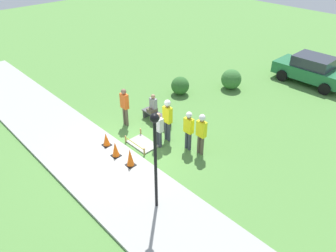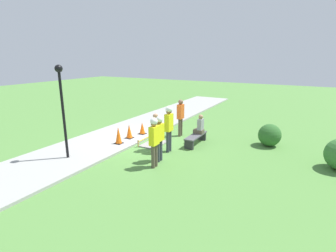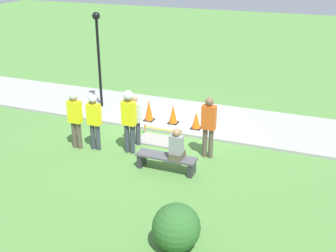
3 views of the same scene
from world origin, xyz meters
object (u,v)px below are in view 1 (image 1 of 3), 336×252
Objects in this scene: traffic_cone_sidewalk_edge at (130,157)px; lamppost_near at (155,148)px; park_bench at (157,117)px; bystander_in_orange_shirt at (125,105)px; worker_assistant at (201,131)px; worker_trainee at (189,127)px; parked_car_green at (312,69)px; worker_supervisor at (167,116)px; traffic_cone_near_patch at (106,139)px; bystander_in_gray_shirt at (159,128)px; person_seated_on_bench at (153,105)px; traffic_cone_far_patch at (115,149)px.

lamppost_near reaches higher than traffic_cone_sidewalk_edge.
bystander_in_orange_shirt is (-0.83, -1.20, 0.75)m from park_bench.
worker_assistant is 1.04× the size of worker_trainee.
parked_car_green is (-0.29, 9.97, -0.29)m from worker_assistant.
traffic_cone_sidewalk_edge is at bearing -80.01° from worker_supervisor.
parked_car_green is at bearing 71.64° from bystander_in_orange_shirt.
traffic_cone_near_patch is 0.33× the size of worker_trainee.
park_bench is at bearing -106.69° from parked_car_green.
worker_assistant is 3.72m from lamppost_near.
worker_trainee is at bearing 9.30° from worker_supervisor.
traffic_cone_near_patch is 0.30× the size of worker_supervisor.
bystander_in_gray_shirt is at bearing -150.06° from worker_assistant.
person_seated_on_bench reaches higher than traffic_cone_sidewalk_edge.
worker_supervisor is 2.33m from bystander_in_orange_shirt.
parked_car_green is at bearing 83.39° from bystander_in_gray_shirt.
parked_car_green is at bearing 85.75° from traffic_cone_sidewalk_edge.
worker_supervisor is 1.09m from worker_trainee.
bystander_in_orange_shirt reaches higher than park_bench.
lamppost_near is (4.43, -3.68, 1.64)m from person_seated_on_bench.
park_bench is 0.40× the size of parked_car_green.
worker_trainee reaches higher than person_seated_on_bench.
bystander_in_orange_shirt is (-3.32, -0.75, 0.01)m from worker_trainee.
traffic_cone_sidewalk_edge is 2.49m from worker_supervisor.
worker_supervisor is 1.22× the size of bystander_in_gray_shirt.
worker_supervisor is (-0.41, 2.34, 0.72)m from traffic_cone_sidewalk_edge.
parked_car_green is at bearing 72.15° from person_seated_on_bench.
traffic_cone_sidewalk_edge is at bearing 163.80° from lamppost_near.
parked_car_green is at bearing 77.86° from traffic_cone_near_patch.
bystander_in_orange_shirt reaches higher than person_seated_on_bench.
bystander_in_gray_shirt reaches higher than traffic_cone_sidewalk_edge.
person_seated_on_bench is at bearing 140.28° from lamppost_near.
person_seated_on_bench reaches higher than traffic_cone_near_patch.
lamppost_near is at bearing -16.20° from traffic_cone_sidewalk_edge.
worker_supervisor is at bearing -21.18° from person_seated_on_bench.
worker_assistant is (3.07, -0.32, 0.80)m from park_bench.
bystander_in_orange_shirt reaches higher than parked_car_green.
traffic_cone_near_patch is 2.26m from bystander_in_gray_shirt.
traffic_cone_sidewalk_edge reaches higher than traffic_cone_far_patch.
worker_assistant is (2.11, 2.71, 0.68)m from traffic_cone_far_patch.
lamppost_near is (4.11, -3.63, 2.12)m from park_bench.
lamppost_near reaches higher than bystander_in_gray_shirt.
bystander_in_orange_shirt is (-0.51, -1.25, 0.27)m from person_seated_on_bench.
traffic_cone_far_patch is 0.34× the size of worker_supervisor.
worker_trainee reaches higher than traffic_cone_sidewalk_edge.
worker_supervisor is 0.47× the size of parked_car_green.
worker_trainee is (0.66, 2.52, 0.58)m from traffic_cone_sidewalk_edge.
bystander_in_gray_shirt is (1.44, 1.67, 0.51)m from traffic_cone_near_patch.
traffic_cone_near_patch is 0.32× the size of worker_assistant.
worker_assistant is at bearing 107.48° from lamppost_near.
traffic_cone_far_patch is at bearing -127.86° from worker_assistant.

